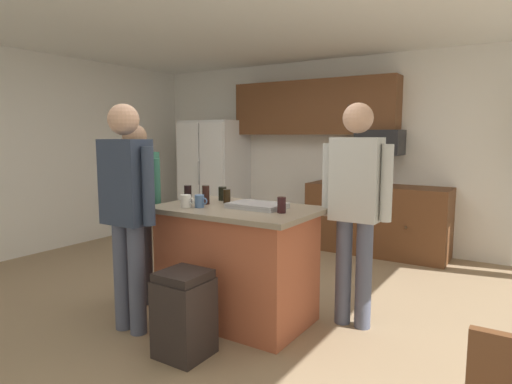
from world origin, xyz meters
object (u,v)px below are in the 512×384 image
(microwave_over_range, at_px, (380,142))
(kitchen_island, at_px, (237,263))
(mug_blue_stoneware, at_px, (200,201))
(glass_dark_ale, at_px, (282,205))
(serving_tray, at_px, (257,206))
(refrigerator, at_px, (214,177))
(person_guest_right, at_px, (127,202))
(mug_ceramic_white, at_px, (186,201))
(glass_stout_tall, at_px, (227,196))
(glass_pilsner, at_px, (188,194))
(person_guest_by_door, at_px, (356,199))
(trash_bin, at_px, (184,314))
(person_elder_center, at_px, (137,202))
(tumbler_amber, at_px, (206,195))
(glass_short_whisky, at_px, (222,194))

(microwave_over_range, relative_size, kitchen_island, 0.42)
(microwave_over_range, distance_m, mug_blue_stoneware, 3.00)
(glass_dark_ale, height_order, mug_blue_stoneware, glass_dark_ale)
(serving_tray, bearing_deg, refrigerator, 133.56)
(person_guest_right, xyz_separation_m, mug_ceramic_white, (0.24, 0.41, -0.03))
(kitchen_island, relative_size, glass_stout_tall, 10.99)
(mug_ceramic_white, distance_m, glass_stout_tall, 0.39)
(mug_blue_stoneware, distance_m, glass_pilsner, 0.29)
(glass_dark_ale, relative_size, glass_pilsner, 0.79)
(microwave_over_range, height_order, serving_tray, microwave_over_range)
(person_guest_by_door, bearing_deg, microwave_over_range, -102.12)
(refrigerator, relative_size, glass_pilsner, 11.55)
(mug_blue_stoneware, relative_size, trash_bin, 0.20)
(person_guest_right, bearing_deg, mug_ceramic_white, 11.86)
(microwave_over_range, relative_size, person_elder_center, 0.34)
(person_guest_right, distance_m, tumbler_amber, 0.69)
(person_guest_by_door, height_order, trash_bin, person_guest_by_door)
(person_elder_center, distance_m, person_guest_right, 0.64)
(refrigerator, relative_size, glass_short_whisky, 14.15)
(person_elder_center, xyz_separation_m, glass_short_whisky, (0.68, 0.40, 0.08))
(refrigerator, relative_size, mug_blue_stoneware, 14.67)
(tumbler_amber, bearing_deg, person_elder_center, -167.45)
(glass_short_whisky, bearing_deg, glass_pilsner, -122.74)
(kitchen_island, distance_m, serving_tray, 0.53)
(kitchen_island, height_order, tumbler_amber, tumbler_amber)
(microwave_over_range, bearing_deg, glass_dark_ale, -87.75)
(mug_ceramic_white, relative_size, mug_blue_stoneware, 1.07)
(glass_dark_ale, distance_m, mug_ceramic_white, 0.81)
(person_guest_right, relative_size, glass_stout_tall, 14.70)
(tumbler_amber, distance_m, glass_pilsner, 0.18)
(person_guest_by_door, height_order, mug_blue_stoneware, person_guest_by_door)
(person_elder_center, distance_m, mug_ceramic_white, 0.66)
(kitchen_island, distance_m, glass_dark_ale, 0.70)
(glass_dark_ale, bearing_deg, kitchen_island, 174.81)
(refrigerator, distance_m, mug_blue_stoneware, 3.45)
(kitchen_island, height_order, serving_tray, serving_tray)
(person_guest_by_door, distance_m, mug_blue_stoneware, 1.25)
(mug_blue_stoneware, bearing_deg, mug_ceramic_white, -153.74)
(tumbler_amber, bearing_deg, kitchen_island, 2.26)
(person_guest_by_door, xyz_separation_m, tumbler_amber, (-1.18, -0.42, -0.01))
(person_guest_right, xyz_separation_m, glass_dark_ale, (1.02, 0.60, -0.02))
(person_guest_by_door, relative_size, trash_bin, 2.94)
(mug_ceramic_white, bearing_deg, glass_pilsner, 127.91)
(serving_tray, bearing_deg, glass_stout_tall, 168.15)
(glass_short_whisky, bearing_deg, glass_dark_ale, -19.64)
(microwave_over_range, distance_m, serving_tray, 2.72)
(person_guest_by_door, relative_size, tumbler_amber, 11.22)
(trash_bin, bearing_deg, refrigerator, 124.84)
(kitchen_island, xyz_separation_m, person_elder_center, (-0.99, -0.16, 0.46))
(glass_dark_ale, relative_size, mug_ceramic_white, 0.94)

